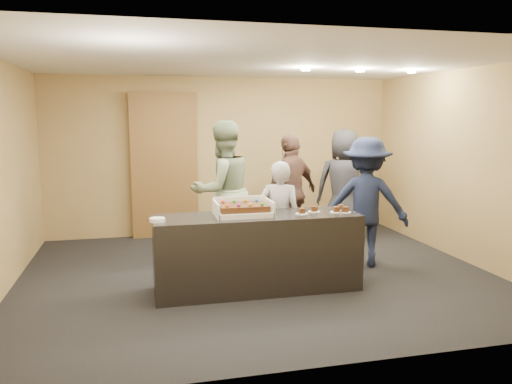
% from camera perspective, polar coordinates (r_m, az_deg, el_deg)
% --- Properties ---
extents(room, '(6.04, 6.00, 2.70)m').
position_cam_1_polar(room, '(6.31, 0.15, 2.39)').
color(room, black).
rests_on(room, ground).
extents(serving_counter, '(2.40, 0.71, 0.90)m').
position_cam_1_polar(serving_counter, '(5.91, 0.13, -6.92)').
color(serving_counter, black).
rests_on(serving_counter, floor).
extents(storage_cabinet, '(1.11, 0.15, 2.43)m').
position_cam_1_polar(storage_cabinet, '(8.55, -10.44, 2.99)').
color(storage_cabinet, brown).
rests_on(storage_cabinet, floor).
extents(cake_box, '(0.65, 0.45, 0.19)m').
position_cam_1_polar(cake_box, '(5.79, -1.53, -2.23)').
color(cake_box, white).
rests_on(cake_box, serving_counter).
extents(sheet_cake, '(0.56, 0.38, 0.11)m').
position_cam_1_polar(sheet_cake, '(5.76, -1.49, -1.77)').
color(sheet_cake, '#3E240E').
rests_on(sheet_cake, cake_box).
extents(plate_stack, '(0.17, 0.17, 0.04)m').
position_cam_1_polar(plate_stack, '(5.54, -11.22, -3.14)').
color(plate_stack, white).
rests_on(plate_stack, serving_counter).
extents(slice_a, '(0.15, 0.15, 0.07)m').
position_cam_1_polar(slice_a, '(5.89, 5.26, -2.29)').
color(slice_a, white).
rests_on(slice_a, serving_counter).
extents(slice_b, '(0.15, 0.15, 0.07)m').
position_cam_1_polar(slice_b, '(6.03, 6.65, -2.06)').
color(slice_b, white).
rests_on(slice_b, serving_counter).
extents(slice_c, '(0.15, 0.15, 0.07)m').
position_cam_1_polar(slice_c, '(6.03, 9.17, -2.10)').
color(slice_c, white).
rests_on(slice_c, serving_counter).
extents(slice_d, '(0.15, 0.15, 0.07)m').
position_cam_1_polar(slice_d, '(6.18, 9.69, -1.85)').
color(slice_d, white).
rests_on(slice_d, serving_counter).
extents(slice_e, '(0.15, 0.15, 0.07)m').
position_cam_1_polar(slice_e, '(6.05, 10.14, -2.10)').
color(slice_e, white).
rests_on(slice_e, serving_counter).
extents(person_server_grey, '(0.64, 0.54, 1.49)m').
position_cam_1_polar(person_server_grey, '(6.37, 2.72, -3.08)').
color(person_server_grey, '#A9A8AE').
rests_on(person_server_grey, floor).
extents(person_sage_man, '(1.15, 1.02, 1.98)m').
position_cam_1_polar(person_sage_man, '(7.09, -3.83, 0.13)').
color(person_sage_man, gray).
rests_on(person_sage_man, floor).
extents(person_navy_man, '(1.31, 1.09, 1.76)m').
position_cam_1_polar(person_navy_man, '(6.96, 12.46, -1.12)').
color(person_navy_man, '#161E38').
rests_on(person_navy_man, floor).
extents(person_brown_extra, '(1.12, 0.90, 1.78)m').
position_cam_1_polar(person_brown_extra, '(7.59, 4.05, -0.06)').
color(person_brown_extra, brown).
rests_on(person_brown_extra, floor).
extents(person_dark_suit, '(1.07, 0.92, 1.85)m').
position_cam_1_polar(person_dark_suit, '(8.22, 10.02, 0.72)').
color(person_dark_suit, '#29292E').
rests_on(person_dark_suit, floor).
extents(ceiling_spotlights, '(1.72, 0.12, 0.03)m').
position_cam_1_polar(ceiling_spotlights, '(7.31, 11.81, 13.44)').
color(ceiling_spotlights, '#FFEAC6').
rests_on(ceiling_spotlights, ceiling).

